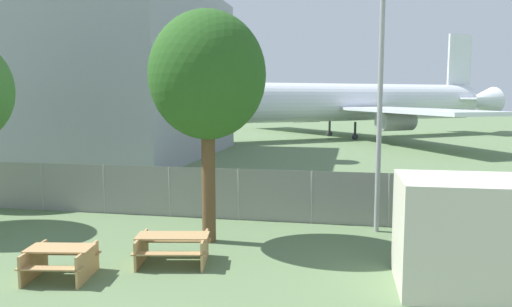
{
  "coord_description": "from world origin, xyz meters",
  "views": [
    {
      "loc": [
        3.91,
        -6.09,
        4.35
      ],
      "look_at": [
        0.03,
        13.59,
        2.0
      ],
      "focal_mm": 35.0,
      "sensor_mm": 36.0,
      "label": 1
    }
  ],
  "objects_px": {
    "tree_left_of_cabin": "(207,76)",
    "portable_cabin": "(493,236)",
    "airplane": "(331,103)",
    "picnic_bench_near_cabin": "(173,245)",
    "picnic_bench_open_grass": "(60,259)"
  },
  "relations": [
    {
      "from": "portable_cabin",
      "to": "picnic_bench_open_grass",
      "type": "xyz_separation_m",
      "value": [
        -9.87,
        -1.17,
        -0.79
      ]
    },
    {
      "from": "airplane",
      "to": "picnic_bench_near_cabin",
      "type": "bearing_deg",
      "value": 50.82
    },
    {
      "from": "portable_cabin",
      "to": "tree_left_of_cabin",
      "type": "bearing_deg",
      "value": 160.31
    },
    {
      "from": "picnic_bench_open_grass",
      "to": "tree_left_of_cabin",
      "type": "height_order",
      "value": "tree_left_of_cabin"
    },
    {
      "from": "portable_cabin",
      "to": "picnic_bench_near_cabin",
      "type": "height_order",
      "value": "portable_cabin"
    },
    {
      "from": "portable_cabin",
      "to": "picnic_bench_open_grass",
      "type": "relative_size",
      "value": 2.43
    },
    {
      "from": "tree_left_of_cabin",
      "to": "picnic_bench_open_grass",
      "type": "bearing_deg",
      "value": -126.0
    },
    {
      "from": "portable_cabin",
      "to": "picnic_bench_near_cabin",
      "type": "bearing_deg",
      "value": 176.14
    },
    {
      "from": "tree_left_of_cabin",
      "to": "portable_cabin",
      "type": "bearing_deg",
      "value": -18.45
    },
    {
      "from": "airplane",
      "to": "tree_left_of_cabin",
      "type": "relative_size",
      "value": 5.79
    },
    {
      "from": "portable_cabin",
      "to": "picnic_bench_near_cabin",
      "type": "xyz_separation_m",
      "value": [
        -7.62,
        0.35,
        -0.78
      ]
    },
    {
      "from": "picnic_bench_near_cabin",
      "to": "tree_left_of_cabin",
      "type": "height_order",
      "value": "tree_left_of_cabin"
    },
    {
      "from": "airplane",
      "to": "picnic_bench_open_grass",
      "type": "distance_m",
      "value": 40.9
    },
    {
      "from": "portable_cabin",
      "to": "picnic_bench_open_grass",
      "type": "distance_m",
      "value": 9.98
    },
    {
      "from": "picnic_bench_near_cabin",
      "to": "picnic_bench_open_grass",
      "type": "distance_m",
      "value": 2.72
    }
  ]
}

